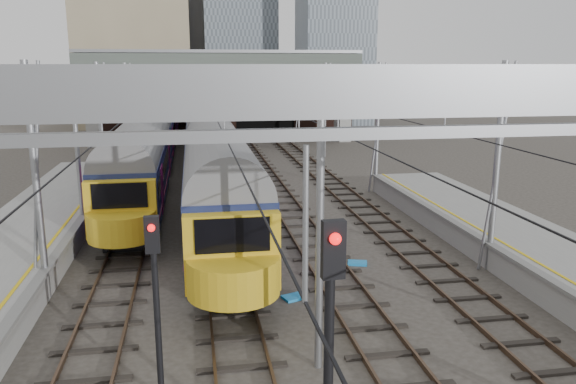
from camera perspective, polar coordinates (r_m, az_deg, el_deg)
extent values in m
cube|color=#4C3828|center=(27.56, -16.94, -4.10)|extent=(0.08, 80.00, 0.16)
cube|color=#4C3828|center=(27.40, -13.95, -4.01)|extent=(0.08, 80.00, 0.16)
cube|color=black|center=(27.49, -15.44, -4.20)|extent=(2.40, 80.00, 0.14)
cube|color=#4C3828|center=(27.32, -8.58, -3.82)|extent=(0.08, 80.00, 0.16)
cube|color=#4C3828|center=(27.37, -5.56, -3.70)|extent=(0.08, 80.00, 0.16)
cube|color=black|center=(27.36, -7.07, -3.91)|extent=(2.40, 80.00, 0.14)
cube|color=#4C3828|center=(27.66, -0.26, -3.46)|extent=(0.08, 80.00, 0.16)
cube|color=#4C3828|center=(27.92, 2.66, -3.32)|extent=(0.08, 80.00, 0.16)
cube|color=black|center=(27.80, 1.21, -3.54)|extent=(2.40, 80.00, 0.14)
cube|color=#4C3828|center=(28.56, 7.70, -3.05)|extent=(0.08, 80.00, 0.16)
cube|color=#4C3828|center=(29.01, 10.42, -2.90)|extent=(0.08, 80.00, 0.16)
cube|color=black|center=(28.80, 9.06, -3.12)|extent=(2.40, 80.00, 0.14)
cube|color=gray|center=(6.03, 21.15, 9.64)|extent=(16.80, 0.28, 0.50)
cylinder|color=gray|center=(20.23, -24.20, 0.73)|extent=(0.24, 0.24, 8.00)
cylinder|color=gray|center=(22.58, 20.43, 2.21)|extent=(0.24, 0.24, 8.00)
cube|color=gray|center=(19.43, -0.63, 12.10)|extent=(16.80, 0.28, 0.50)
cylinder|color=gray|center=(33.80, -18.45, 5.64)|extent=(0.24, 0.24, 8.00)
cylinder|color=gray|center=(35.26, 9.07, 6.40)|extent=(0.24, 0.24, 8.00)
cube|color=gray|center=(33.33, -4.51, 12.36)|extent=(16.80, 0.28, 0.50)
cylinder|color=gray|center=(47.62, -15.99, 7.70)|extent=(0.24, 0.24, 8.00)
cylinder|color=gray|center=(48.67, 3.77, 8.27)|extent=(0.24, 0.24, 8.00)
cube|color=gray|center=(47.29, -6.11, 12.46)|extent=(16.80, 0.28, 0.50)
cylinder|color=gray|center=(59.54, -14.78, 8.71)|extent=(0.24, 0.24, 8.00)
cylinder|color=gray|center=(60.37, 1.11, 9.17)|extent=(0.24, 0.24, 8.00)
cube|color=gray|center=(59.27, -6.88, 12.50)|extent=(16.80, 0.28, 0.50)
cube|color=black|center=(26.46, -16.15, 7.24)|extent=(0.03, 80.00, 0.03)
cube|color=black|center=(26.32, -7.40, 7.61)|extent=(0.03, 80.00, 0.03)
cube|color=black|center=(26.78, 1.27, 7.80)|extent=(0.03, 80.00, 0.03)
cube|color=black|center=(27.81, 9.46, 7.81)|extent=(0.03, 80.00, 0.03)
cube|color=black|center=(63.48, -5.17, 9.75)|extent=(26.00, 2.00, 9.00)
cube|color=black|center=(62.91, -2.30, 8.03)|extent=(6.50, 0.10, 5.20)
cylinder|color=black|center=(62.74, -2.33, 10.40)|extent=(6.50, 0.10, 6.50)
cube|color=black|center=(62.90, -16.07, 6.54)|extent=(6.00, 1.50, 3.00)
cube|color=gray|center=(58.08, -19.22, 8.43)|extent=(1.20, 2.50, 8.20)
cube|color=gray|center=(59.39, 5.60, 9.15)|extent=(1.20, 2.50, 8.20)
cube|color=#4E584F|center=(57.27, -6.79, 13.09)|extent=(28.00, 3.00, 1.40)
cube|color=gray|center=(57.28, -6.82, 13.99)|extent=(28.00, 3.00, 0.30)
cube|color=tan|center=(77.56, -15.32, 14.72)|extent=(14.00, 12.00, 22.00)
cube|color=#4C5660|center=(83.89, -5.06, 18.36)|extent=(10.00, 10.00, 32.00)
cube|color=gray|center=(91.20, -9.26, 13.39)|extent=(18.00, 14.00, 18.00)
cube|color=black|center=(51.79, -8.43, 4.37)|extent=(2.35, 69.70, 0.70)
cube|color=#161A4D|center=(51.54, -8.50, 6.55)|extent=(3.00, 69.70, 2.68)
cylinder|color=slate|center=(51.42, -8.55, 8.03)|extent=(2.94, 69.20, 2.94)
cube|color=black|center=(51.50, -8.51, 7.03)|extent=(3.02, 68.50, 0.80)
cube|color=#C53D6A|center=(51.63, -8.47, 5.73)|extent=(3.02, 68.70, 0.13)
cube|color=gold|center=(17.21, -5.65, -6.26)|extent=(2.94, 0.60, 2.48)
cube|color=black|center=(16.85, -5.66, -4.40)|extent=(2.25, 0.08, 1.07)
cube|color=black|center=(56.55, -12.62, 4.90)|extent=(2.25, 66.55, 0.70)
cube|color=#161A4D|center=(56.33, -12.71, 6.84)|extent=(2.86, 66.55, 2.55)
cylinder|color=slate|center=(56.21, -12.78, 8.13)|extent=(2.80, 66.05, 2.80)
cube|color=black|center=(56.29, -12.73, 7.25)|extent=(2.88, 65.35, 0.77)
cube|color=#C53D6A|center=(56.40, -12.68, 6.12)|extent=(2.88, 65.55, 0.12)
cube|color=gold|center=(23.43, -16.59, -1.72)|extent=(2.80, 0.60, 2.35)
cube|color=black|center=(23.13, -16.73, -0.36)|extent=(2.14, 0.08, 1.02)
cylinder|color=black|center=(13.56, -13.15, -11.96)|extent=(0.15, 0.15, 4.48)
cube|color=black|center=(12.70, -13.65, -4.23)|extent=(0.33, 0.19, 0.84)
sphere|color=red|center=(12.53, -13.73, -3.57)|extent=(0.17, 0.17, 0.17)
cylinder|color=black|center=(10.27, 4.12, -17.77)|extent=(0.18, 0.18, 5.25)
cube|color=black|center=(9.15, 4.62, -5.85)|extent=(0.39, 0.20, 0.98)
sphere|color=red|center=(8.97, 4.84, -4.77)|extent=(0.20, 0.20, 0.20)
cube|color=#1B83CE|center=(19.60, 0.62, -10.63)|extent=(0.91, 0.78, 0.09)
cube|color=#1B83CE|center=(22.93, 7.06, -7.16)|extent=(0.89, 0.74, 0.09)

